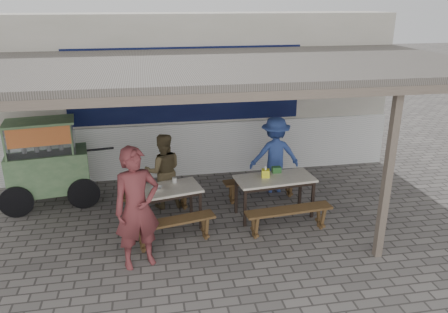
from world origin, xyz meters
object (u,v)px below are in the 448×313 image
at_px(bench_left_wall, 156,197).
at_px(bench_right_wall, 261,184).
at_px(condiment_jar, 174,180).
at_px(bench_left_street, 174,226).
at_px(vendor_cart, 46,160).
at_px(patron_street_side, 137,208).
at_px(table_left, 164,193).
at_px(patron_wall_side, 164,171).
at_px(bench_right_street, 289,215).
at_px(condiment_bowl, 157,188).
at_px(patron_right_table, 275,155).
at_px(tissue_box, 266,173).
at_px(donation_box, 276,170).
at_px(table_right, 275,182).

relative_size(bench_left_wall, bench_right_wall, 0.91).
bearing_deg(condiment_jar, bench_left_street, -96.01).
bearing_deg(vendor_cart, patron_street_side, -62.35).
xyz_separation_m(bench_right_wall, vendor_cart, (-4.07, 0.55, 0.58)).
distance_m(table_left, patron_wall_side, 0.87).
bearing_deg(bench_right_wall, table_left, -162.65).
xyz_separation_m(bench_right_street, condiment_bowl, (-2.18, 0.53, 0.43)).
bearing_deg(bench_right_street, patron_street_side, -173.75).
bearing_deg(bench_left_wall, patron_right_table, 2.07).
bearing_deg(tissue_box, bench_right_street, -73.62).
relative_size(patron_street_side, patron_wall_side, 1.28).
height_order(bench_left_wall, patron_street_side, patron_street_side).
bearing_deg(bench_right_street, donation_box, 82.58).
height_order(vendor_cart, donation_box, vendor_cart).
bearing_deg(condiment_bowl, bench_right_street, -13.75).
relative_size(patron_street_side, condiment_bowl, 10.06).
relative_size(table_right, condiment_bowl, 7.88).
distance_m(table_left, tissue_box, 1.87).
bearing_deg(patron_wall_side, tissue_box, 157.93).
xyz_separation_m(bench_left_wall, donation_box, (2.23, -0.22, 0.47)).
distance_m(table_left, table_right, 2.01).
distance_m(bench_left_wall, table_right, 2.20).
xyz_separation_m(bench_right_wall, patron_street_side, (-2.37, -1.85, 0.60)).
bearing_deg(bench_left_street, patron_street_side, -151.58).
height_order(bench_left_wall, condiment_bowl, condiment_bowl).
bearing_deg(tissue_box, condiment_jar, 178.80).
bearing_deg(bench_left_street, bench_right_wall, 25.36).
height_order(bench_right_street, patron_right_table, patron_right_table).
bearing_deg(table_left, tissue_box, -5.84).
xyz_separation_m(table_left, bench_right_street, (2.07, -0.55, -0.33)).
xyz_separation_m(table_right, patron_right_table, (0.32, 1.06, 0.12)).
xyz_separation_m(patron_street_side, donation_box, (2.53, 1.41, -0.13)).
distance_m(patron_wall_side, condiment_bowl, 0.90).
xyz_separation_m(table_left, patron_street_side, (-0.42, -1.05, 0.27)).
height_order(bench_left_street, bench_right_wall, same).
distance_m(table_left, patron_right_table, 2.61).
xyz_separation_m(patron_wall_side, condiment_bowl, (-0.16, -0.88, 0.04)).
height_order(table_right, bench_right_wall, table_right).
distance_m(table_left, patron_street_side, 1.16).
relative_size(table_left, bench_left_wall, 0.98).
relative_size(bench_left_wall, condiment_bowl, 7.46).
distance_m(bench_right_street, patron_wall_side, 2.50).
height_order(bench_right_street, patron_wall_side, patron_wall_side).
height_order(bench_left_street, condiment_bowl, condiment_bowl).
xyz_separation_m(tissue_box, donation_box, (0.26, 0.17, -0.01)).
bearing_deg(patron_street_side, table_right, 8.03).
bearing_deg(table_right, tissue_box, 151.88).
bearing_deg(table_left, table_right, -8.22).
distance_m(patron_street_side, patron_right_table, 3.54).
relative_size(bench_left_street, patron_wall_side, 0.95).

